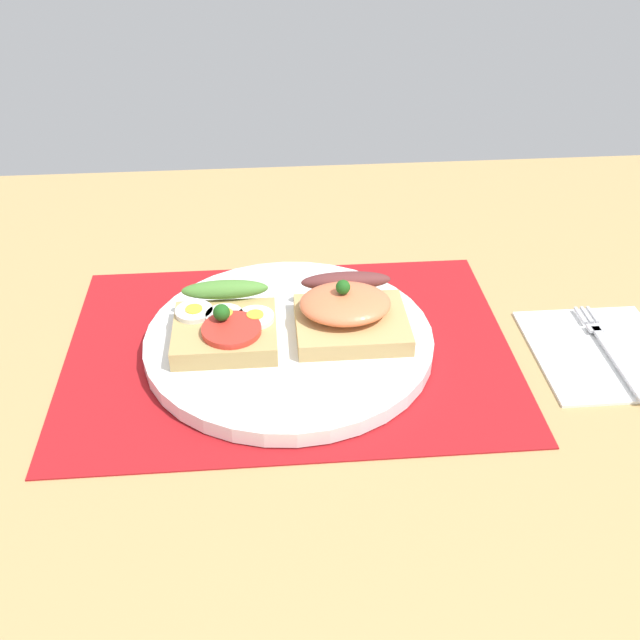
{
  "coord_description": "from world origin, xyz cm",
  "views": [
    {
      "loc": [
        -1.75,
        -57.66,
        43.32
      ],
      "look_at": [
        3.0,
        0.0,
        3.33
      ],
      "focal_mm": 41.4,
      "sensor_mm": 36.0,
      "label": 1
    }
  ],
  "objects": [
    {
      "name": "placemat",
      "position": [
        0.0,
        0.0,
        0.15
      ],
      "size": [
        43.01,
        31.11,
        0.3
      ],
      "primitive_type": "cube",
      "color": "#A3161A",
      "rests_on": "ground_plane"
    },
    {
      "name": "fork",
      "position": [
        30.63,
        -3.13,
        0.76
      ],
      "size": [
        1.62,
        14.81,
        0.32
      ],
      "color": "#B7B7BC",
      "rests_on": "napkin"
    },
    {
      "name": "sandwich_salmon",
      "position": [
        5.8,
        0.95,
        3.67
      ],
      "size": [
        10.69,
        10.57,
        5.28
      ],
      "color": "tan",
      "rests_on": "plate"
    },
    {
      "name": "ground_plane",
      "position": [
        0.0,
        0.0,
        -1.6
      ],
      "size": [
        120.0,
        90.0,
        3.2
      ],
      "primitive_type": "cube",
      "color": "tan"
    },
    {
      "name": "napkin",
      "position": [
        30.11,
        -3.22,
        0.3
      ],
      "size": [
        13.15,
        14.81,
        0.6
      ],
      "primitive_type": "cube",
      "color": "white",
      "rests_on": "ground_plane"
    },
    {
      "name": "sandwich_egg_tomato",
      "position": [
        -5.99,
        0.1,
        3.27
      ],
      "size": [
        9.68,
        10.26,
        4.09
      ],
      "color": "tan",
      "rests_on": "plate"
    },
    {
      "name": "plate",
      "position": [
        0.0,
        0.0,
        1.06
      ],
      "size": [
        27.81,
        27.81,
        1.53
      ],
      "primitive_type": "cylinder",
      "color": "white",
      "rests_on": "placemat"
    }
  ]
}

